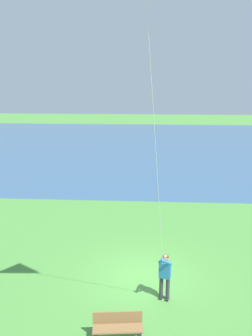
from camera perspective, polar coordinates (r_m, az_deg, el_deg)
ground_plane at (r=14.30m, az=2.64°, el=-17.68°), size 120.00×120.00×0.00m
lake_water at (r=39.54m, az=-2.62°, el=3.77°), size 36.00×44.00×0.01m
person_kite_flyer at (r=12.64m, az=6.47°, el=-16.97°), size 0.63×0.50×1.83m
park_bench_near_walkway at (r=11.31m, az=-1.40°, el=-24.62°), size 0.59×1.54×0.88m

